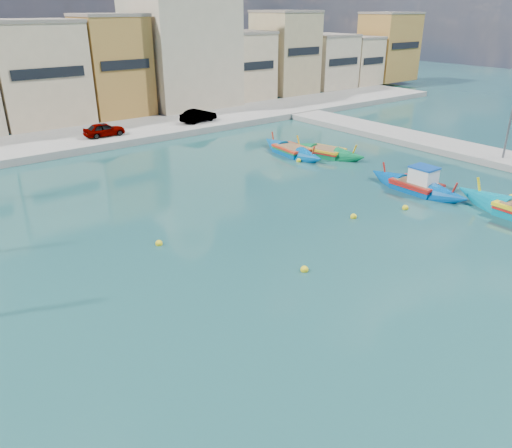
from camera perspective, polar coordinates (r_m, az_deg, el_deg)
name	(u,v)px	position (r m, az deg, el deg)	size (l,w,h in m)	color
ground	(436,260)	(24.88, 19.90, -3.88)	(160.00, 160.00, 0.00)	#174145
north_quay	(135,131)	(48.44, -13.70, 10.29)	(80.00, 8.00, 0.60)	gray
north_townhouses	(158,67)	(57.12, -11.18, 17.23)	(83.20, 7.87, 10.19)	beige
church_block	(180,32)	(59.02, -8.71, 20.92)	(10.00, 10.00, 19.10)	#C7B695
parked_cars	(65,135)	(44.52, -21.01, 9.48)	(27.86, 1.97, 1.23)	#4C1919
luzzu_blue_cabin	(417,186)	(33.65, 17.88, 4.11)	(1.90, 7.41, 2.62)	#004D9E
luzzu_cyan_mid	(292,151)	(40.52, 4.11, 8.28)	(2.51, 7.75, 2.25)	#0056A2
luzzu_green	(325,153)	(40.30, 7.89, 8.03)	(3.64, 7.30, 2.23)	#0A713D
mooring_buoys	(366,216)	(28.68, 12.45, 0.87)	(21.02, 18.99, 0.36)	yellow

